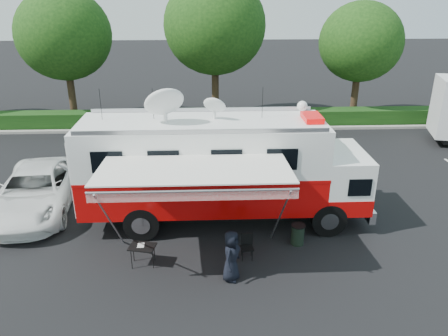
{
  "coord_description": "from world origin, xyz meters",
  "views": [
    {
      "loc": [
        -0.66,
        -14.39,
        8.12
      ],
      "look_at": [
        0.0,
        0.5,
        1.9
      ],
      "focal_mm": 35.0,
      "sensor_mm": 36.0,
      "label": 1
    }
  ],
  "objects_px": {
    "command_truck": "(222,168)",
    "trash_bin": "(298,234)",
    "folding_table": "(142,247)",
    "white_suv": "(39,209)"
  },
  "relations": [
    {
      "from": "folding_table",
      "to": "trash_bin",
      "type": "height_order",
      "value": "trash_bin"
    },
    {
      "from": "white_suv",
      "to": "trash_bin",
      "type": "bearing_deg",
      "value": -21.72
    },
    {
      "from": "white_suv",
      "to": "folding_table",
      "type": "relative_size",
      "value": 6.58
    },
    {
      "from": "command_truck",
      "to": "trash_bin",
      "type": "relative_size",
      "value": 14.17
    },
    {
      "from": "white_suv",
      "to": "trash_bin",
      "type": "distance_m",
      "value": 10.1
    },
    {
      "from": "folding_table",
      "to": "trash_bin",
      "type": "xyz_separation_m",
      "value": [
        5.08,
        0.99,
        -0.27
      ]
    },
    {
      "from": "white_suv",
      "to": "folding_table",
      "type": "xyz_separation_m",
      "value": [
        4.58,
        -3.89,
        0.63
      ]
    },
    {
      "from": "trash_bin",
      "to": "folding_table",
      "type": "bearing_deg",
      "value": -169.01
    },
    {
      "from": "command_truck",
      "to": "folding_table",
      "type": "bearing_deg",
      "value": -133.36
    },
    {
      "from": "command_truck",
      "to": "white_suv",
      "type": "distance_m",
      "value": 7.56
    }
  ]
}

